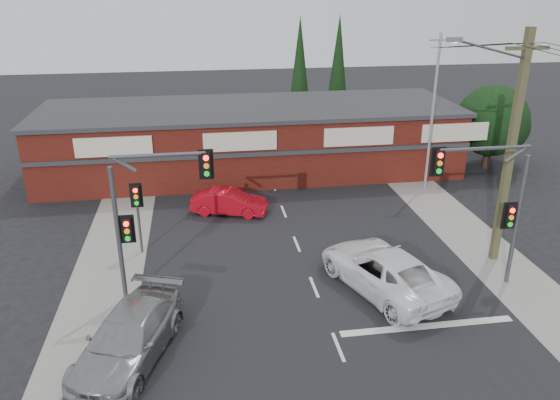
{
  "coord_description": "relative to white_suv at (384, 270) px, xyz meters",
  "views": [
    {
      "loc": [
        -4.3,
        -17.09,
        11.69
      ],
      "look_at": [
        -1.22,
        3.0,
        3.44
      ],
      "focal_mm": 35.0,
      "sensor_mm": 36.0,
      "label": 1
    }
  ],
  "objects": [
    {
      "name": "white_suv",
      "position": [
        0.0,
        0.0,
        0.0
      ],
      "size": [
        4.82,
        6.79,
        1.72
      ],
      "primitive_type": "imported",
      "rotation": [
        0.0,
        0.0,
        3.5
      ],
      "color": "white",
      "rests_on": "ground"
    },
    {
      "name": "silver_suv",
      "position": [
        -9.72,
        -3.0,
        -0.05
      ],
      "size": [
        3.99,
        6.02,
        1.62
      ],
      "primitive_type": "imported",
      "rotation": [
        0.0,
        0.0,
        -0.34
      ],
      "color": "#95979A",
      "rests_on": "ground"
    },
    {
      "name": "lane_dashes",
      "position": [
        -2.76,
        2.45,
        -0.84
      ],
      "size": [
        0.12,
        45.08,
        0.01
      ],
      "color": "silver",
      "rests_on": "ground"
    },
    {
      "name": "traffic_mast_left",
      "position": [
        -9.18,
        0.71,
        3.07
      ],
      "size": [
        3.77,
        0.27,
        5.97
      ],
      "color": "#47494C",
      "rests_on": "ground"
    },
    {
      "name": "shop_building",
      "position": [
        -3.75,
        15.7,
        1.27
      ],
      "size": [
        27.3,
        8.4,
        4.22
      ],
      "color": "#43120D",
      "rests_on": "ground"
    },
    {
      "name": "red_sedan",
      "position": [
        -5.66,
        8.59,
        -0.2
      ],
      "size": [
        4.25,
        2.51,
        1.32
      ],
      "primitive_type": "imported",
      "rotation": [
        0.0,
        0.0,
        1.28
      ],
      "color": "#B60B18",
      "rests_on": "ground"
    },
    {
      "name": "steel_pole",
      "position": [
        6.24,
        10.71,
        3.84
      ],
      "size": [
        1.2,
        0.16,
        9.0
      ],
      "color": "gray",
      "rests_on": "ground"
    },
    {
      "name": "ground",
      "position": [
        -2.76,
        -1.29,
        -0.86
      ],
      "size": [
        120.0,
        120.0,
        0.0
      ],
      "primitive_type": "plane",
      "color": "black",
      "rests_on": "ground"
    },
    {
      "name": "stop_line",
      "position": [
        0.74,
        -2.79,
        -0.84
      ],
      "size": [
        6.5,
        0.35,
        0.01
      ],
      "primitive_type": "cube",
      "color": "silver",
      "rests_on": "ground"
    },
    {
      "name": "traffic_mast_right",
      "position": [
        4.11,
        -0.29,
        3.09
      ],
      "size": [
        3.96,
        0.27,
        5.97
      ],
      "color": "#47494C",
      "rests_on": "ground"
    },
    {
      "name": "verge_left",
      "position": [
        -11.26,
        3.71,
        -0.85
      ],
      "size": [
        3.0,
        70.0,
        0.02
      ],
      "primitive_type": "cube",
      "color": "gray",
      "rests_on": "ground"
    },
    {
      "name": "verge_right",
      "position": [
        5.74,
        3.71,
        -0.85
      ],
      "size": [
        3.0,
        70.0,
        0.02
      ],
      "primitive_type": "cube",
      "color": "gray",
      "rests_on": "ground"
    },
    {
      "name": "utility_pole",
      "position": [
        5.61,
        1.7,
        4.54
      ],
      "size": [
        4.38,
        0.59,
        10.0
      ],
      "color": "brown",
      "rests_on": "ground"
    },
    {
      "name": "pedestal_signal",
      "position": [
        -9.96,
        4.72,
        1.55
      ],
      "size": [
        0.55,
        0.27,
        3.38
      ],
      "color": "#47494C",
      "rests_on": "ground"
    },
    {
      "name": "conifer_far",
      "position": [
        4.24,
        24.71,
        4.62
      ],
      "size": [
        1.8,
        1.8,
        9.25
      ],
      "color": "#2D2116",
      "rests_on": "ground"
    },
    {
      "name": "conifer_near",
      "position": [
        0.74,
        22.71,
        4.62
      ],
      "size": [
        1.8,
        1.8,
        9.25
      ],
      "color": "#2D2116",
      "rests_on": "ground"
    },
    {
      "name": "road_strip",
      "position": [
        -2.76,
        3.71,
        -0.85
      ],
      "size": [
        14.0,
        70.0,
        0.01
      ],
      "primitive_type": "cube",
      "color": "black",
      "rests_on": "ground"
    },
    {
      "name": "tree_cluster",
      "position": [
        11.94,
        14.15,
        2.04
      ],
      "size": [
        5.9,
        5.1,
        5.5
      ],
      "color": "#2D2116",
      "rests_on": "ground"
    }
  ]
}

